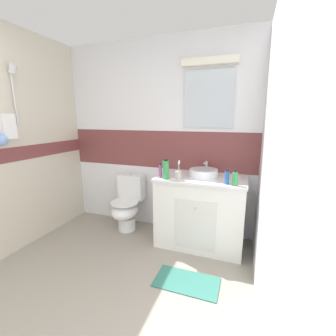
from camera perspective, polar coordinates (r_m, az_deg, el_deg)
The scene contains 12 objects.
ground_plane at distance 2.50m, azimuth -14.10°, elevation -25.82°, with size 3.20×3.48×0.04m, color gray.
wall_back_tiled at distance 3.08m, azimuth -2.25°, elevation 7.79°, with size 3.20×0.20×2.50m.
wall_right_plain at distance 1.63m, azimuth 26.28°, elevation 1.80°, with size 0.10×3.48×2.50m, color white.
vanity_cabinet at distance 2.78m, azimuth 8.27°, elevation -10.66°, with size 1.03×0.59×0.85m.
sink_basin at distance 2.65m, azimuth 8.98°, elevation -1.12°, with size 0.33×0.37×0.16m.
toilet at distance 3.18m, azimuth -10.25°, elevation -9.07°, with size 0.37×0.50×0.76m.
toothbrush_cup at distance 2.47m, azimuth 2.57°, elevation -1.75°, with size 0.07×0.07×0.22m.
soap_dispenser at distance 2.37m, azimuth 16.59°, elevation -2.67°, with size 0.06×0.06×0.17m.
shampoo_bottle_tall at distance 2.50m, azimuth -0.59°, elevation -0.37°, with size 0.07×0.07×0.23m.
deodorant_spray_can at distance 2.39m, azimuth 14.70°, elevation -2.27°, with size 0.04×0.04×0.16m.
toothpaste_tube_upright at distance 2.56m, azimuth -1.95°, elevation -0.72°, with size 0.04×0.04×0.17m.
bath_mat at distance 2.39m, azimuth 4.73°, elevation -26.83°, with size 0.60×0.32×0.01m, color #337266.
Camera 1 is at (1.15, -0.40, 1.52)m, focal length 24.06 mm.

